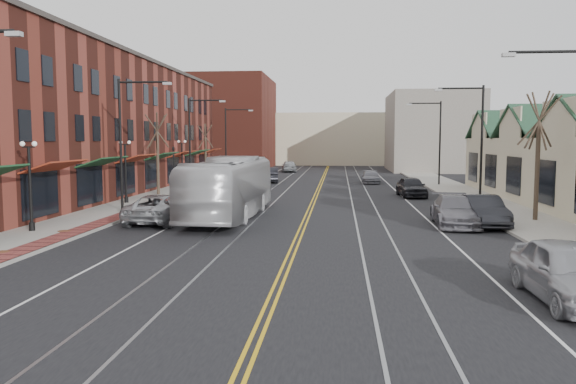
% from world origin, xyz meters
% --- Properties ---
extents(ground, '(160.00, 160.00, 0.00)m').
position_xyz_m(ground, '(0.00, 0.00, 0.00)').
color(ground, black).
rests_on(ground, ground).
extents(sidewalk_left, '(4.00, 120.00, 0.15)m').
position_xyz_m(sidewalk_left, '(-12.00, 20.00, 0.07)').
color(sidewalk_left, gray).
rests_on(sidewalk_left, ground).
extents(sidewalk_right, '(4.00, 120.00, 0.15)m').
position_xyz_m(sidewalk_right, '(12.00, 20.00, 0.07)').
color(sidewalk_right, gray).
rests_on(sidewalk_right, ground).
extents(building_left, '(10.00, 50.00, 11.00)m').
position_xyz_m(building_left, '(-19.00, 27.00, 5.50)').
color(building_left, maroon).
rests_on(building_left, ground).
extents(backdrop_left, '(14.00, 18.00, 14.00)m').
position_xyz_m(backdrop_left, '(-16.00, 70.00, 7.00)').
color(backdrop_left, maroon).
rests_on(backdrop_left, ground).
extents(backdrop_mid, '(22.00, 14.00, 9.00)m').
position_xyz_m(backdrop_mid, '(0.00, 85.00, 4.50)').
color(backdrop_mid, beige).
rests_on(backdrop_mid, ground).
extents(backdrop_right, '(12.00, 16.00, 11.00)m').
position_xyz_m(backdrop_right, '(15.00, 65.00, 5.50)').
color(backdrop_right, slate).
rests_on(backdrop_right, ground).
extents(streetlight_l_1, '(3.33, 0.25, 8.00)m').
position_xyz_m(streetlight_l_1, '(-11.05, 16.00, 5.03)').
color(streetlight_l_1, black).
rests_on(streetlight_l_1, sidewalk_left).
extents(streetlight_l_2, '(3.33, 0.25, 8.00)m').
position_xyz_m(streetlight_l_2, '(-11.05, 32.00, 5.03)').
color(streetlight_l_2, black).
rests_on(streetlight_l_2, sidewalk_left).
extents(streetlight_l_3, '(3.33, 0.25, 8.00)m').
position_xyz_m(streetlight_l_3, '(-11.05, 48.00, 5.03)').
color(streetlight_l_3, black).
rests_on(streetlight_l_3, sidewalk_left).
extents(streetlight_r_0, '(3.33, 0.25, 8.00)m').
position_xyz_m(streetlight_r_0, '(11.05, 6.00, 5.03)').
color(streetlight_r_0, black).
rests_on(streetlight_r_0, sidewalk_right).
extents(streetlight_r_1, '(3.33, 0.25, 8.00)m').
position_xyz_m(streetlight_r_1, '(11.05, 22.00, 5.03)').
color(streetlight_r_1, black).
rests_on(streetlight_r_1, sidewalk_right).
extents(streetlight_r_2, '(3.33, 0.25, 8.00)m').
position_xyz_m(streetlight_r_2, '(11.05, 38.00, 5.03)').
color(streetlight_r_2, black).
rests_on(streetlight_r_2, sidewalk_right).
extents(lamppost_l_1, '(0.84, 0.28, 4.27)m').
position_xyz_m(lamppost_l_1, '(-12.80, 8.00, 2.20)').
color(lamppost_l_1, black).
rests_on(lamppost_l_1, sidewalk_left).
extents(lamppost_l_2, '(0.84, 0.28, 4.27)m').
position_xyz_m(lamppost_l_2, '(-12.80, 20.00, 2.20)').
color(lamppost_l_2, black).
rests_on(lamppost_l_2, sidewalk_left).
extents(lamppost_l_3, '(0.84, 0.28, 4.27)m').
position_xyz_m(lamppost_l_3, '(-12.80, 34.00, 2.20)').
color(lamppost_l_3, black).
rests_on(lamppost_l_3, sidewalk_left).
extents(tree_left_near, '(1.78, 1.37, 6.48)m').
position_xyz_m(tree_left_near, '(-12.50, 26.00, 3.51)').
color(tree_left_near, '#382B21').
rests_on(tree_left_near, sidewalk_left).
extents(tree_left_far, '(1.66, 1.28, 6.02)m').
position_xyz_m(tree_left_far, '(-12.50, 42.00, 3.28)').
color(tree_left_far, '#382B21').
rests_on(tree_left_far, sidewalk_left).
extents(tree_right_mid, '(1.90, 1.46, 6.93)m').
position_xyz_m(tree_right_mid, '(12.50, 14.00, 3.75)').
color(tree_right_mid, '#382B21').
rests_on(tree_right_mid, sidewalk_right).
extents(manhole_mid, '(0.60, 0.60, 0.02)m').
position_xyz_m(manhole_mid, '(-11.20, 3.00, 0.16)').
color(manhole_mid, '#592D19').
rests_on(manhole_mid, sidewalk_left).
extents(manhole_far, '(0.60, 0.60, 0.02)m').
position_xyz_m(manhole_far, '(-11.20, 8.00, 0.16)').
color(manhole_far, '#592D19').
rests_on(manhole_far, sidewalk_left).
extents(traffic_signal, '(0.18, 0.15, 3.80)m').
position_xyz_m(traffic_signal, '(-10.60, 24.00, 2.35)').
color(traffic_signal, black).
rests_on(traffic_signal, sidewalk_left).
extents(transit_bus, '(3.25, 12.62, 3.49)m').
position_xyz_m(transit_bus, '(-4.40, 14.12, 1.75)').
color(transit_bus, silver).
rests_on(transit_bus, ground).
extents(parked_suv, '(2.74, 5.64, 1.55)m').
position_xyz_m(parked_suv, '(-7.80, 12.06, 0.77)').
color(parked_suv, '#AAADB1').
rests_on(parked_suv, ground).
extents(parked_car_a, '(2.12, 5.08, 1.72)m').
position_xyz_m(parked_car_a, '(8.20, -1.44, 0.86)').
color(parked_car_a, '#A4A5AB').
rests_on(parked_car_a, ground).
extents(parked_car_b, '(1.83, 4.92, 1.61)m').
position_xyz_m(parked_car_b, '(9.30, 12.39, 0.80)').
color(parked_car_b, '#232328').
rests_on(parked_car_b, ground).
extents(parked_car_c, '(2.48, 5.52, 1.57)m').
position_xyz_m(parked_car_c, '(7.91, 12.36, 0.78)').
color(parked_car_c, slate).
rests_on(parked_car_c, ground).
extents(parked_car_d, '(2.22, 4.81, 1.60)m').
position_xyz_m(parked_car_d, '(7.50, 27.16, 0.80)').
color(parked_car_d, '#222227').
rests_on(parked_car_d, ground).
extents(distant_car_left, '(2.29, 5.04, 1.60)m').
position_xyz_m(distant_car_left, '(-5.41, 40.84, 0.80)').
color(distant_car_left, black).
rests_on(distant_car_left, ground).
extents(distant_car_right, '(1.85, 4.50, 1.30)m').
position_xyz_m(distant_car_right, '(5.08, 40.62, 0.65)').
color(distant_car_right, slate).
rests_on(distant_car_right, ground).
extents(distant_car_far, '(2.50, 4.95, 1.62)m').
position_xyz_m(distant_car_far, '(-5.05, 59.50, 0.81)').
color(distant_car_far, '#9DA0A4').
rests_on(distant_car_far, ground).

